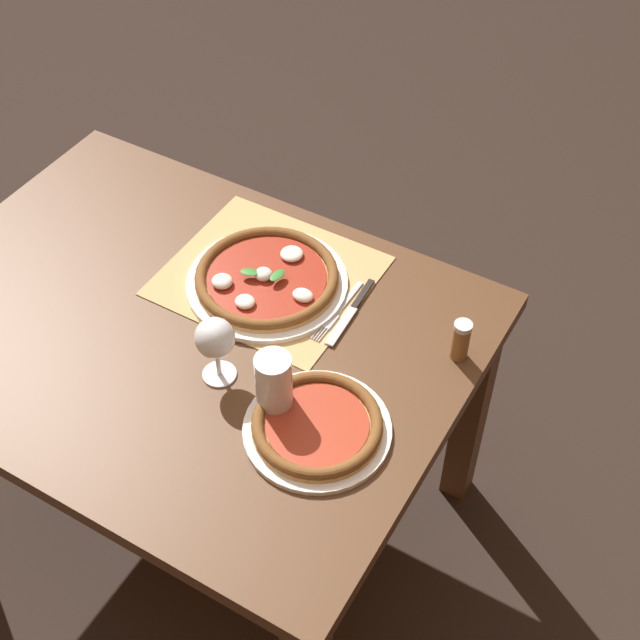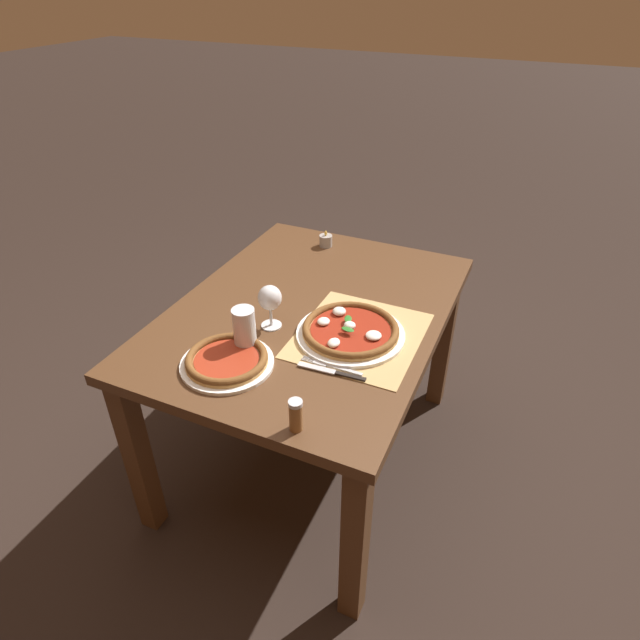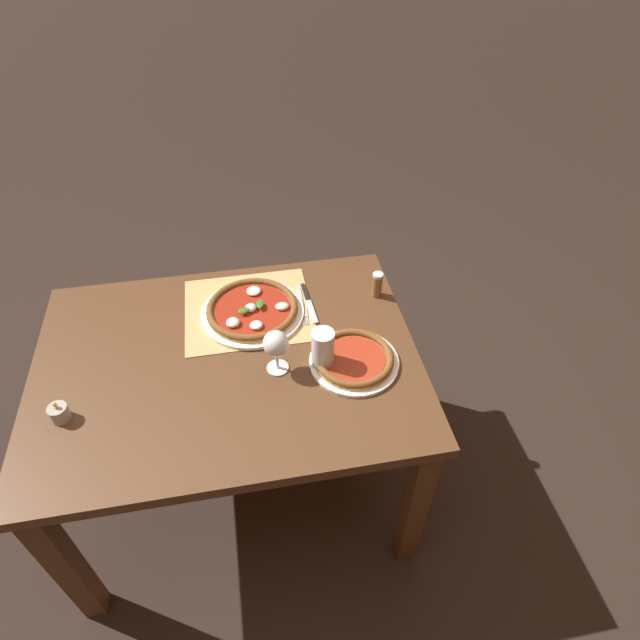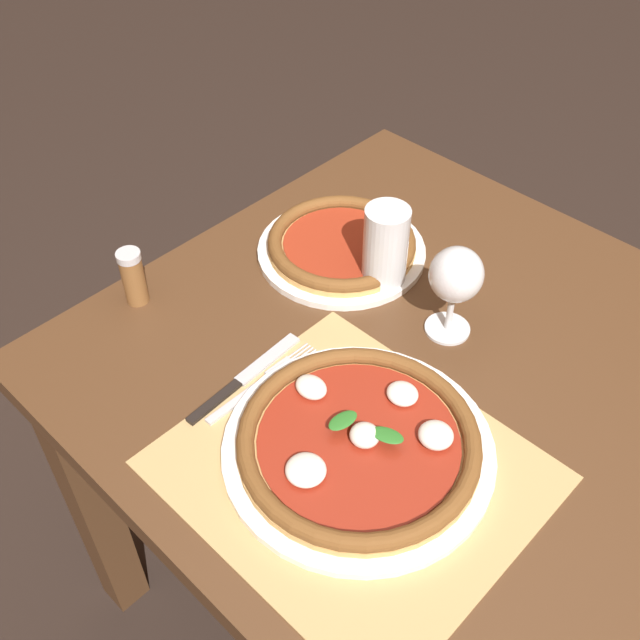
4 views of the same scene
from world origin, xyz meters
name	(u,v)px [view 2 (image 2 of 4)]	position (x,y,z in m)	size (l,w,h in m)	color
ground_plane	(312,451)	(0.00, 0.00, 0.00)	(24.00, 24.00, 0.00)	black
dining_table	(311,332)	(0.00, 0.00, 0.63)	(1.23, 0.92, 0.74)	#4C301C
paper_placemat	(359,335)	(-0.09, -0.22, 0.74)	(0.44, 0.39, 0.00)	tan
pizza_near	(350,330)	(-0.10, -0.19, 0.76)	(0.36, 0.36, 0.05)	white
pizza_far	(227,360)	(-0.40, 0.09, 0.76)	(0.29, 0.29, 0.04)	white
wine_glass	(270,299)	(-0.16, 0.07, 0.85)	(0.08, 0.08, 0.16)	silver
pint_glass	(245,330)	(-0.30, 0.09, 0.81)	(0.07, 0.07, 0.15)	silver
fork	(331,366)	(-0.28, -0.20, 0.75)	(0.02, 0.20, 0.00)	#B7B7BC
knife	(331,372)	(-0.30, -0.21, 0.75)	(0.03, 0.22, 0.01)	black
votive_candle	(326,241)	(0.48, 0.15, 0.76)	(0.06, 0.06, 0.07)	gray
pepper_shaker	(296,415)	(-0.55, -0.22, 0.79)	(0.04, 0.04, 0.10)	brown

